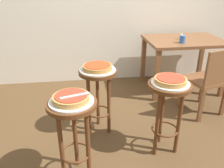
{
  "coord_description": "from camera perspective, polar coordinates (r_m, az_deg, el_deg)",
  "views": [
    {
      "loc": [
        -0.5,
        -1.93,
        1.54
      ],
      "look_at": [
        -0.23,
        -0.01,
        0.64
      ],
      "focal_mm": 36.57,
      "sensor_mm": 36.0,
      "label": 1
    }
  ],
  "objects": [
    {
      "name": "pizza_server_knife",
      "position": [
        1.66,
        -9.23,
        -2.87
      ],
      "size": [
        0.22,
        0.08,
        0.01
      ],
      "primitive_type": "cube",
      "rotation": [
        0.0,
        0.0,
        0.28
      ],
      "color": "silver",
      "rests_on": "pizza_foreground"
    },
    {
      "name": "pizza_middle",
      "position": [
        2.02,
        14.43,
        0.98
      ],
      "size": [
        0.28,
        0.28,
        0.05
      ],
      "color": "tan",
      "rests_on": "serving_plate_middle"
    },
    {
      "name": "dining_table",
      "position": [
        3.47,
        17.5,
        8.88
      ],
      "size": [
        1.08,
        0.78,
        0.76
      ],
      "color": "brown",
      "rests_on": "ground_plane"
    },
    {
      "name": "serving_plate_foreground",
      "position": [
        1.71,
        -10.11,
        -4.25
      ],
      "size": [
        0.33,
        0.33,
        0.01
      ],
      "primitive_type": "cylinder",
      "color": "silver",
      "rests_on": "stool_foreground"
    },
    {
      "name": "pizza_foreground",
      "position": [
        1.69,
        -10.18,
        -3.41
      ],
      "size": [
        0.27,
        0.27,
        0.05
      ],
      "color": "tan",
      "rests_on": "serving_plate_foreground"
    },
    {
      "name": "cup_near_edge",
      "position": [
        3.21,
        17.17,
        10.64
      ],
      "size": [
        0.08,
        0.08,
        0.1
      ],
      "primitive_type": "cylinder",
      "color": "#3360B2",
      "rests_on": "dining_table"
    },
    {
      "name": "wooden_chair",
      "position": [
        2.91,
        23.16,
        1.09
      ],
      "size": [
        0.49,
        0.49,
        0.85
      ],
      "color": "brown",
      "rests_on": "ground_plane"
    },
    {
      "name": "pizza_leftside",
      "position": [
        2.26,
        -3.64,
        4.26
      ],
      "size": [
        0.29,
        0.29,
        0.05
      ],
      "color": "#B78442",
      "rests_on": "serving_plate_leftside"
    },
    {
      "name": "serving_plate_leftside",
      "position": [
        2.27,
        -3.62,
        3.59
      ],
      "size": [
        0.36,
        0.36,
        0.01
      ],
      "primitive_type": "cylinder",
      "color": "silver",
      "rests_on": "stool_leftside"
    },
    {
      "name": "stool_leftside",
      "position": [
        2.34,
        -3.49,
        -0.84
      ],
      "size": [
        0.38,
        0.38,
        0.71
      ],
      "color": "#5B3319",
      "rests_on": "ground_plane"
    },
    {
      "name": "serving_plate_middle",
      "position": [
        2.03,
        14.34,
        0.25
      ],
      "size": [
        0.33,
        0.33,
        0.01
      ],
      "primitive_type": "cylinder",
      "color": "white",
      "rests_on": "stool_middle"
    },
    {
      "name": "ground_plane",
      "position": [
        2.52,
        5.32,
        -12.95
      ],
      "size": [
        6.0,
        6.0,
        0.0
      ],
      "primitive_type": "plane",
      "color": "brown"
    },
    {
      "name": "stool_foreground",
      "position": [
        1.81,
        -9.65,
        -9.64
      ],
      "size": [
        0.38,
        0.38,
        0.71
      ],
      "color": "#5B3319",
      "rests_on": "ground_plane"
    },
    {
      "name": "stool_middle",
      "position": [
        2.12,
        13.8,
        -4.53
      ],
      "size": [
        0.38,
        0.38,
        0.71
      ],
      "color": "#5B3319",
      "rests_on": "ground_plane"
    },
    {
      "name": "condiment_shaker",
      "position": [
        3.42,
        16.93,
        11.27
      ],
      "size": [
        0.04,
        0.04,
        0.07
      ],
      "primitive_type": "cylinder",
      "color": "white",
      "rests_on": "dining_table"
    }
  ]
}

